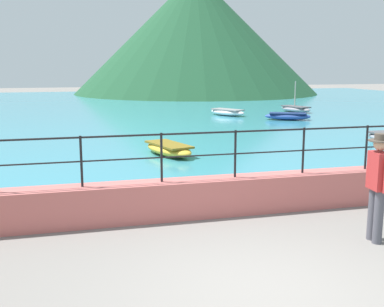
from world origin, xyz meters
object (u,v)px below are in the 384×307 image
(person_walking, at_px, (378,182))
(boat_5, at_px, (227,112))
(boat_4, at_px, (296,109))
(boat_1, at_px, (169,149))
(boat_6, at_px, (288,116))

(person_walking, distance_m, boat_5, 19.18)
(person_walking, relative_size, boat_4, 0.71)
(boat_1, height_order, boat_4, boat_4)
(person_walking, xyz_separation_m, boat_6, (6.29, 15.88, -0.72))
(boat_1, xyz_separation_m, boat_6, (7.95, 7.97, 0.00))
(boat_5, height_order, boat_6, same)
(boat_1, relative_size, boat_5, 1.01)
(person_walking, height_order, boat_1, person_walking)
(boat_4, bearing_deg, boat_5, -169.93)
(person_walking, distance_m, boat_1, 8.12)
(boat_4, height_order, boat_6, boat_4)
(person_walking, bearing_deg, boat_4, 66.23)
(person_walking, bearing_deg, boat_6, 68.41)
(boat_5, distance_m, boat_6, 3.65)
(boat_1, relative_size, boat_6, 1.00)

